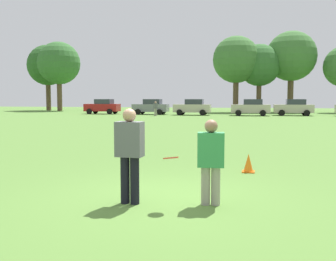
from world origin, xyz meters
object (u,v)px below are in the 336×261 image
traffic_cone (248,163)px  parked_car_center (193,107)px  parked_car_near_left (103,106)px  parked_car_near_right (294,107)px  frisbee (171,158)px  parked_car_mid_left (151,107)px  player_defender (211,158)px  parked_car_mid_right (251,107)px  bystander_sideline_watcher (156,108)px  player_thrower (130,150)px

traffic_cone → parked_car_center: 34.52m
parked_car_near_left → parked_car_near_right: 22.53m
frisbee → parked_car_mid_left: parked_car_mid_left is taller
parked_car_mid_left → parked_car_center: bearing=-7.0°
parked_car_center → parked_car_near_left: bearing=176.1°
traffic_cone → parked_car_near_right: bearing=83.4°
parked_car_near_left → parked_car_center: bearing=-3.9°
player_defender → parked_car_near_right: 38.51m
parked_car_mid_right → parked_car_near_right: size_ratio=1.00×
player_defender → parked_car_mid_right: (-0.02, 36.94, 0.07)m
player_defender → bystander_sideline_watcher: 35.61m
parked_car_mid_left → bystander_sideline_watcher: (1.51, -3.56, -0.04)m
frisbee → parked_car_mid_left: 39.60m
frisbee → parked_car_mid_left: (-11.05, 38.03, 0.05)m
parked_car_mid_right → bystander_sideline_watcher: size_ratio=2.70×
parked_car_near_right → player_defender: bearing=-96.9°
player_thrower → parked_car_near_left: 41.49m
parked_car_mid_left → parked_car_near_right: bearing=2.0°
player_thrower → bystander_sideline_watcher: size_ratio=1.09×
parked_car_near_right → parked_car_mid_right: bearing=-164.3°
frisbee → parked_car_mid_left: bearing=106.2°
parked_car_center → traffic_cone: bearing=-78.0°
player_defender → traffic_cone: player_defender is taller
player_thrower → parked_car_mid_left: parked_car_mid_left is taller
traffic_cone → parked_car_mid_left: parked_car_mid_left is taller
bystander_sideline_watcher → parked_car_near_right: bearing=15.6°
player_thrower → bystander_sideline_watcher: (-8.76, 34.37, -0.08)m
player_thrower → player_defender: bearing=9.9°
parked_car_near_left → bystander_sideline_watcher: parked_car_near_left is taller
parked_car_mid_left → parked_car_mid_right: 11.70m
traffic_cone → parked_car_near_right: 35.19m
parked_car_near_left → player_defender: bearing=-64.6°
traffic_cone → bystander_sideline_watcher: (-10.77, 30.83, 0.66)m
parked_car_mid_right → parked_car_near_left: bearing=177.2°
frisbee → parked_car_near_left: (-17.28, 38.17, 0.05)m
parked_car_mid_right → parked_car_mid_left: bearing=176.4°
player_thrower → frisbee: 0.79m
frisbee → parked_car_near_left: size_ratio=0.06×
player_thrower → bystander_sideline_watcher: 35.47m
frisbee → parked_car_mid_right: parked_car_mid_right is taller
parked_car_near_right → bystander_sideline_watcher: 15.35m
traffic_cone → parked_car_near_left: parked_car_near_left is taller
parked_car_near_left → parked_car_near_right: (22.52, 0.42, 0.00)m
bystander_sideline_watcher → parked_car_mid_left: bearing=112.9°
player_thrower → parked_car_mid_right: size_ratio=0.40×
parked_car_mid_right → bystander_sideline_watcher: parked_car_mid_right is taller
player_thrower → parked_car_near_left: bearing=113.4°
parked_car_mid_left → parked_car_near_right: 16.30m
parked_car_near_right → traffic_cone: bearing=-96.6°
player_defender → parked_car_near_left: parked_car_near_left is taller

